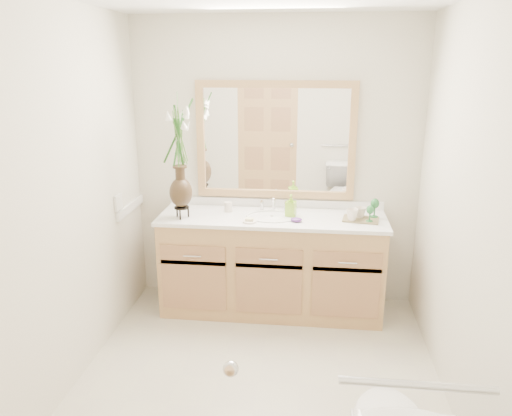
# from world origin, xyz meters

# --- Properties ---
(floor) EXTENTS (2.60, 2.60, 0.00)m
(floor) POSITION_xyz_m (0.00, 0.00, 0.00)
(floor) COLOR beige
(floor) RESTS_ON ground
(wall_back) EXTENTS (2.40, 0.02, 2.40)m
(wall_back) POSITION_xyz_m (0.00, 1.30, 1.20)
(wall_back) COLOR silver
(wall_back) RESTS_ON floor
(wall_front) EXTENTS (2.40, 0.02, 2.40)m
(wall_front) POSITION_xyz_m (0.00, -1.30, 1.20)
(wall_front) COLOR silver
(wall_front) RESTS_ON floor
(wall_left) EXTENTS (0.02, 2.60, 2.40)m
(wall_left) POSITION_xyz_m (-1.20, 0.00, 1.20)
(wall_left) COLOR silver
(wall_left) RESTS_ON floor
(wall_right) EXTENTS (0.02, 2.60, 2.40)m
(wall_right) POSITION_xyz_m (1.20, 0.00, 1.20)
(wall_right) COLOR silver
(wall_right) RESTS_ON floor
(vanity) EXTENTS (1.80, 0.55, 0.80)m
(vanity) POSITION_xyz_m (0.00, 1.01, 0.40)
(vanity) COLOR tan
(vanity) RESTS_ON floor
(counter) EXTENTS (1.84, 0.57, 0.03)m
(counter) POSITION_xyz_m (0.00, 1.01, 0.82)
(counter) COLOR white
(counter) RESTS_ON vanity
(sink) EXTENTS (0.38, 0.34, 0.23)m
(sink) POSITION_xyz_m (0.00, 1.00, 0.78)
(sink) COLOR white
(sink) RESTS_ON counter
(mirror) EXTENTS (1.32, 0.04, 0.97)m
(mirror) POSITION_xyz_m (0.00, 1.28, 1.41)
(mirror) COLOR white
(mirror) RESTS_ON wall_back
(switch_plate) EXTENTS (0.02, 0.12, 0.12)m
(switch_plate) POSITION_xyz_m (-1.19, 0.76, 0.98)
(switch_plate) COLOR white
(switch_plate) RESTS_ON wall_left
(door) EXTENTS (0.80, 0.03, 2.00)m
(door) POSITION_xyz_m (-0.30, -1.29, 1.00)
(door) COLOR tan
(door) RESTS_ON floor
(grab_bar) EXTENTS (0.55, 0.03, 0.03)m
(grab_bar) POSITION_xyz_m (0.70, -1.27, 0.95)
(grab_bar) COLOR silver
(grab_bar) RESTS_ON wall_front
(flower_vase) EXTENTS (0.21, 0.21, 0.88)m
(flower_vase) POSITION_xyz_m (-0.72, 0.90, 1.43)
(flower_vase) COLOR black
(flower_vase) RESTS_ON counter
(tumbler) EXTENTS (0.06, 0.06, 0.08)m
(tumbler) POSITION_xyz_m (-0.37, 1.10, 0.87)
(tumbler) COLOR beige
(tumbler) RESTS_ON counter
(soap_dish) EXTENTS (0.11, 0.11, 0.03)m
(soap_dish) POSITION_xyz_m (-0.16, 0.84, 0.84)
(soap_dish) COLOR beige
(soap_dish) RESTS_ON counter
(soap_bottle) EXTENTS (0.09, 0.09, 0.16)m
(soap_bottle) POSITION_xyz_m (0.15, 1.05, 0.91)
(soap_bottle) COLOR #88C32D
(soap_bottle) RESTS_ON counter
(purple_dish) EXTENTS (0.11, 0.10, 0.03)m
(purple_dish) POSITION_xyz_m (0.20, 0.90, 0.85)
(purple_dish) COLOR #562879
(purple_dish) RESTS_ON counter
(tray) EXTENTS (0.30, 0.23, 0.01)m
(tray) POSITION_xyz_m (0.71, 0.99, 0.84)
(tray) COLOR brown
(tray) RESTS_ON counter
(mug_left) EXTENTS (0.10, 0.09, 0.09)m
(mug_left) POSITION_xyz_m (0.63, 0.95, 0.89)
(mug_left) COLOR beige
(mug_left) RESTS_ON tray
(mug_right) EXTENTS (0.12, 0.12, 0.09)m
(mug_right) POSITION_xyz_m (0.70, 1.02, 0.89)
(mug_right) COLOR beige
(mug_right) RESTS_ON tray
(goblet_front) EXTENTS (0.06, 0.06, 0.13)m
(goblet_front) POSITION_xyz_m (0.77, 0.93, 0.93)
(goblet_front) COLOR #226730
(goblet_front) RESTS_ON tray
(goblet_back) EXTENTS (0.07, 0.07, 0.15)m
(goblet_back) POSITION_xyz_m (0.81, 1.05, 0.95)
(goblet_back) COLOR #226730
(goblet_back) RESTS_ON tray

